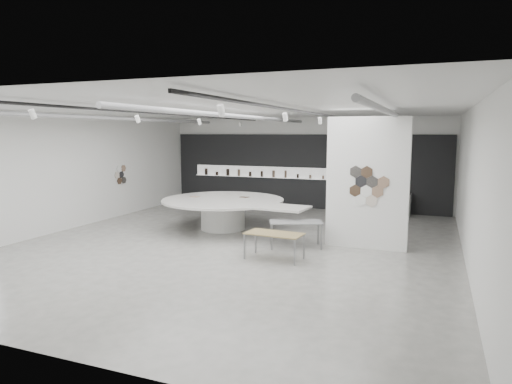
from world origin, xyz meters
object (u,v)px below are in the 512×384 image
at_px(sample_table_stone, 296,224).
at_px(kitchen_counter, 390,204).
at_px(display_island, 225,210).
at_px(sample_table_wood, 274,235).
at_px(partition_column, 367,183).

xyz_separation_m(sample_table_stone, kitchen_counter, (1.94, 6.21, -0.24)).
bearing_deg(display_island, sample_table_wood, -40.47).
xyz_separation_m(partition_column, kitchen_counter, (0.12, 5.52, -1.37)).
relative_size(sample_table_stone, kitchen_counter, 1.01).
height_order(display_island, sample_table_wood, display_island).
distance_m(partition_column, display_island, 4.84).
bearing_deg(sample_table_stone, sample_table_wood, -96.44).
xyz_separation_m(partition_column, display_island, (-4.66, 0.70, -1.14)).
bearing_deg(display_island, kitchen_counter, 50.53).
height_order(partition_column, display_island, partition_column).
distance_m(display_island, kitchen_counter, 6.79).
height_order(sample_table_wood, sample_table_stone, sample_table_stone).
height_order(display_island, kitchen_counter, kitchen_counter).
bearing_deg(sample_table_stone, display_island, 153.83).
bearing_deg(sample_table_stone, kitchen_counter, 72.69).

